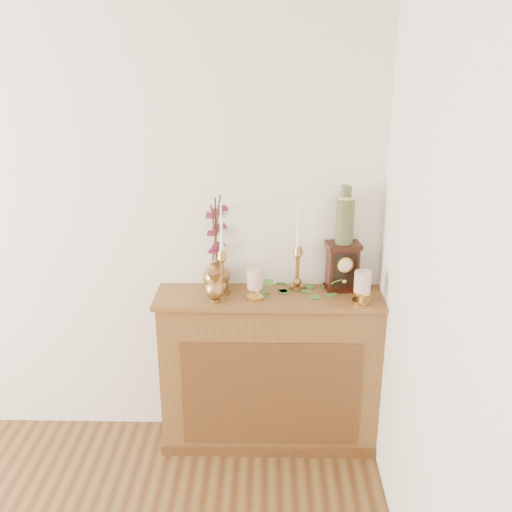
{
  "coord_description": "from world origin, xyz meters",
  "views": [
    {
      "loc": [
        1.39,
        -0.84,
        2.23
      ],
      "look_at": [
        1.32,
        2.05,
        1.17
      ],
      "focal_mm": 42.0,
      "sensor_mm": 36.0,
      "label": 1
    }
  ],
  "objects_px": {
    "bud_vase": "(215,287)",
    "ginger_jar": "(217,244)",
    "candlestick_center": "(298,260)",
    "mantel_clock": "(342,267)",
    "ceramic_vase": "(345,218)",
    "candlestick_left": "(222,265)"
  },
  "relations": [
    {
      "from": "candlestick_center",
      "to": "ceramic_vase",
      "type": "relative_size",
      "value": 1.62
    },
    {
      "from": "candlestick_center",
      "to": "mantel_clock",
      "type": "xyz_separation_m",
      "value": [
        0.24,
        -0.0,
        -0.03
      ]
    },
    {
      "from": "mantel_clock",
      "to": "ceramic_vase",
      "type": "xyz_separation_m",
      "value": [
        -0.0,
        0.0,
        0.28
      ]
    },
    {
      "from": "candlestick_left",
      "to": "bud_vase",
      "type": "height_order",
      "value": "candlestick_left"
    },
    {
      "from": "candlestick_center",
      "to": "ceramic_vase",
      "type": "bearing_deg",
      "value": -0.1
    },
    {
      "from": "bud_vase",
      "to": "ginger_jar",
      "type": "relative_size",
      "value": 0.3
    },
    {
      "from": "candlestick_center",
      "to": "bud_vase",
      "type": "distance_m",
      "value": 0.48
    },
    {
      "from": "candlestick_center",
      "to": "bud_vase",
      "type": "relative_size",
      "value": 3.05
    },
    {
      "from": "ceramic_vase",
      "to": "bud_vase",
      "type": "bearing_deg",
      "value": -164.9
    },
    {
      "from": "candlestick_center",
      "to": "mantel_clock",
      "type": "distance_m",
      "value": 0.24
    },
    {
      "from": "bud_vase",
      "to": "ginger_jar",
      "type": "height_order",
      "value": "ginger_jar"
    },
    {
      "from": "mantel_clock",
      "to": "ginger_jar",
      "type": "bearing_deg",
      "value": 169.04
    },
    {
      "from": "bud_vase",
      "to": "ceramic_vase",
      "type": "relative_size",
      "value": 0.53
    },
    {
      "from": "candlestick_left",
      "to": "bud_vase",
      "type": "distance_m",
      "value": 0.14
    },
    {
      "from": "candlestick_center",
      "to": "ginger_jar",
      "type": "xyz_separation_m",
      "value": [
        -0.44,
        0.03,
        0.08
      ]
    },
    {
      "from": "mantel_clock",
      "to": "ceramic_vase",
      "type": "bearing_deg",
      "value": 90.0
    },
    {
      "from": "bud_vase",
      "to": "ginger_jar",
      "type": "bearing_deg",
      "value": 90.71
    },
    {
      "from": "candlestick_center",
      "to": "bud_vase",
      "type": "bearing_deg",
      "value": -157.18
    },
    {
      "from": "ginger_jar",
      "to": "ceramic_vase",
      "type": "relative_size",
      "value": 1.75
    },
    {
      "from": "ginger_jar",
      "to": "mantel_clock",
      "type": "distance_m",
      "value": 0.69
    },
    {
      "from": "candlestick_left",
      "to": "ceramic_vase",
      "type": "relative_size",
      "value": 1.62
    },
    {
      "from": "candlestick_left",
      "to": "mantel_clock",
      "type": "xyz_separation_m",
      "value": [
        0.64,
        0.07,
        -0.03
      ]
    }
  ]
}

